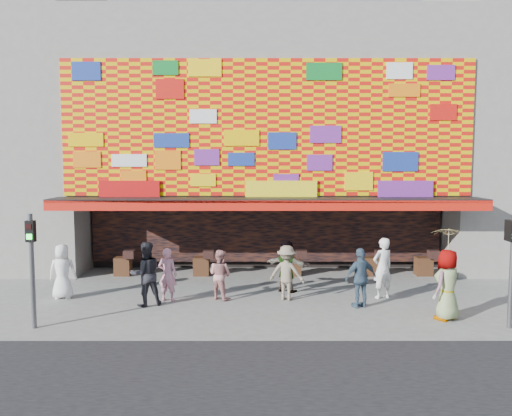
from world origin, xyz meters
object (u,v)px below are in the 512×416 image
(ped_a, at_px, (63,271))
(ped_g, at_px, (447,285))
(ped_b, at_px, (168,274))
(ped_i, at_px, (220,274))
(ped_e, at_px, (361,278))
(ped_f, at_px, (287,266))
(ped_c, at_px, (146,274))
(ped_d, at_px, (287,273))
(parasol, at_px, (449,243))
(signal_left, at_px, (32,258))
(signal_right, at_px, (512,258))
(ped_h, at_px, (383,268))

(ped_a, xyz_separation_m, ped_g, (11.36, -2.15, 0.10))
(ped_b, distance_m, ped_i, 1.63)
(ped_e, bearing_deg, ped_f, -62.72)
(ped_b, distance_m, ped_c, 0.77)
(ped_d, bearing_deg, ped_i, 16.28)
(ped_i, bearing_deg, parasol, -165.15)
(signal_left, height_order, parasol, signal_left)
(signal_right, relative_size, ped_g, 1.54)
(signal_left, bearing_deg, ped_c, 39.75)
(ped_e, bearing_deg, signal_left, -9.79)
(signal_left, bearing_deg, ped_h, 16.45)
(ped_f, distance_m, ped_g, 5.16)
(signal_left, xyz_separation_m, ped_a, (-0.34, 2.85, -0.99))
(ped_e, relative_size, parasol, 0.99)
(signal_left, distance_m, ped_c, 3.33)
(signal_left, distance_m, ped_i, 5.52)
(ped_e, relative_size, ped_i, 1.13)
(ped_a, bearing_deg, ped_g, 161.70)
(signal_left, height_order, ped_c, signal_left)
(ped_e, height_order, ped_f, ped_e)
(ped_a, relative_size, ped_d, 1.01)
(signal_left, bearing_deg, ped_b, 40.19)
(ped_g, bearing_deg, ped_a, -49.57)
(signal_right, xyz_separation_m, ped_c, (-9.93, 2.05, -0.89))
(ped_e, height_order, ped_i, ped_e)
(ped_c, xyz_separation_m, ped_d, (4.28, 0.65, -0.11))
(ped_e, bearing_deg, signal_right, 130.33)
(signal_left, relative_size, parasol, 1.67)
(ped_a, relative_size, ped_i, 1.10)
(signal_left, relative_size, signal_right, 1.00)
(signal_left, xyz_separation_m, ped_f, (6.82, 3.68, -1.00))
(signal_right, relative_size, ped_a, 1.73)
(ped_f, xyz_separation_m, parasol, (4.20, -2.99, 1.26))
(ped_a, relative_size, ped_f, 1.01)
(ped_e, bearing_deg, ped_c, -23.31)
(ped_b, bearing_deg, ped_h, -164.54)
(ped_a, height_order, ped_g, ped_g)
(signal_left, distance_m, ped_d, 7.34)
(ped_b, height_order, ped_e, ped_e)
(ped_b, bearing_deg, ped_d, -165.22)
(signal_left, distance_m, ped_b, 4.10)
(ped_e, relative_size, ped_f, 1.04)
(ped_c, distance_m, ped_g, 8.66)
(ped_g, bearing_deg, ped_i, -56.94)
(ped_g, relative_size, ped_h, 1.01)
(ped_b, height_order, ped_d, ped_d)
(parasol, bearing_deg, signal_right, -26.63)
(ped_g, xyz_separation_m, ped_h, (-1.21, 2.20, -0.01))
(ped_c, relative_size, ped_i, 1.23)
(signal_right, distance_m, ped_b, 9.76)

